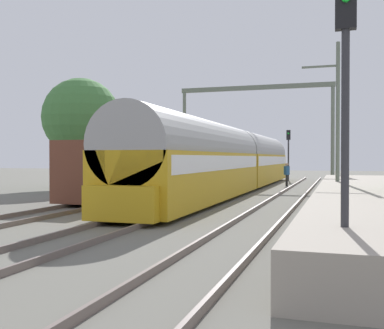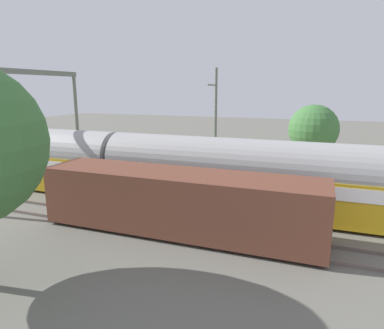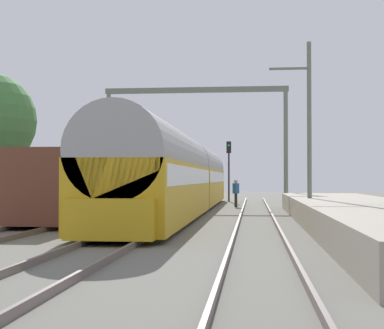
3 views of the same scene
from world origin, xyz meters
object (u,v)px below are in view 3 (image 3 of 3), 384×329
(freight_car, at_px, (80,186))
(catenary_gantry, at_px, (196,121))
(person_crossing, at_px, (236,191))
(railway_signal_far, at_px, (229,163))
(passenger_train, at_px, (182,175))

(freight_car, height_order, catenary_gantry, catenary_gantry)
(person_crossing, bearing_deg, railway_signal_far, 36.71)
(freight_car, xyz_separation_m, railway_signal_far, (5.84, 20.25, 1.54))
(person_crossing, height_order, catenary_gantry, catenary_gantry)
(passenger_train, distance_m, freight_car, 7.04)
(catenary_gantry, bearing_deg, passenger_train, -90.00)
(passenger_train, xyz_separation_m, person_crossing, (2.71, 5.54, -0.94))
(railway_signal_far, bearing_deg, catenary_gantry, -105.60)
(railway_signal_far, bearing_deg, freight_car, -106.09)
(passenger_train, xyz_separation_m, railway_signal_far, (1.92, 14.42, 1.04))
(passenger_train, relative_size, person_crossing, 18.99)
(freight_car, distance_m, railway_signal_far, 21.13)
(catenary_gantry, bearing_deg, railway_signal_far, 74.40)
(freight_car, xyz_separation_m, person_crossing, (6.63, 11.36, -0.44))
(railway_signal_far, xyz_separation_m, catenary_gantry, (-1.92, -6.87, 2.60))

